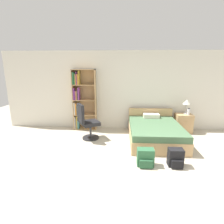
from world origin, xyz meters
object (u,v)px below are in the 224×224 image
object	(u,v)px
office_chair	(87,123)
backpack_black	(176,158)
bed	(154,131)
backpack_green	(145,158)
nightstand	(183,123)
table_lamp	(187,102)
water_bottle	(189,112)
bookshelf	(81,100)

from	to	relation	value
office_chair	backpack_black	distance (m)	2.57
bed	backpack_green	xyz separation A→B (m)	(-0.44, -1.44, -0.08)
backpack_green	backpack_black	bearing A→B (deg)	1.59
bed	nightstand	size ratio (longest dim) A/B	3.23
office_chair	nightstand	size ratio (longest dim) A/B	1.77
table_lamp	water_bottle	distance (m)	0.31
table_lamp	water_bottle	world-z (taller)	table_lamp
nightstand	table_lamp	bearing A→B (deg)	18.60
office_chair	table_lamp	size ratio (longest dim) A/B	2.22
bed	backpack_green	size ratio (longest dim) A/B	5.15
office_chair	backpack_black	size ratio (longest dim) A/B	2.76
bookshelf	office_chair	size ratio (longest dim) A/B	1.88
bed	water_bottle	xyz separation A→B (m)	(1.15, 0.61, 0.45)
bookshelf	water_bottle	size ratio (longest dim) A/B	8.95
nightstand	backpack_green	size ratio (longest dim) A/B	1.59
bed	nightstand	xyz separation A→B (m)	(1.07, 0.71, 0.05)
bed	backpack_green	world-z (taller)	bed
table_lamp	water_bottle	bearing A→B (deg)	-72.02
bookshelf	table_lamp	distance (m)	3.42
bookshelf	nightstand	world-z (taller)	bookshelf
office_chair	water_bottle	bearing A→B (deg)	12.16
nightstand	table_lamp	xyz separation A→B (m)	(0.05, 0.02, 0.69)
office_chair	table_lamp	world-z (taller)	table_lamp
nightstand	water_bottle	distance (m)	0.43
office_chair	water_bottle	xyz separation A→B (m)	(3.11, 0.67, 0.20)
office_chair	water_bottle	size ratio (longest dim) A/B	4.76
nightstand	table_lamp	world-z (taller)	table_lamp
table_lamp	office_chair	bearing A→B (deg)	-165.59
water_bottle	backpack_black	distance (m)	2.30
bed	backpack_black	bearing A→B (deg)	-81.98
water_bottle	backpack_green	world-z (taller)	water_bottle
bed	table_lamp	size ratio (longest dim) A/B	4.06
bookshelf	backpack_black	distance (m)	3.47
backpack_black	backpack_green	bearing A→B (deg)	-178.41
bookshelf	nightstand	xyz separation A→B (m)	(3.37, -0.12, -0.72)
bed	water_bottle	world-z (taller)	water_bottle
bookshelf	backpack_green	xyz separation A→B (m)	(1.87, -2.27, -0.84)
nightstand	backpack_black	bearing A→B (deg)	-112.09
bed	backpack_black	size ratio (longest dim) A/B	5.04
water_bottle	table_lamp	bearing A→B (deg)	107.98
bookshelf	office_chair	world-z (taller)	bookshelf
table_lamp	backpack_green	world-z (taller)	table_lamp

